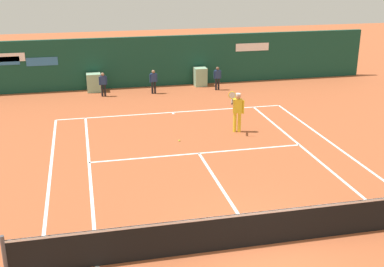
{
  "coord_description": "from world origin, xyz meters",
  "views": [
    {
      "loc": [
        -4.02,
        -10.2,
        6.83
      ],
      "look_at": [
        -0.26,
        6.4,
        0.8
      ],
      "focal_mm": 46.5,
      "sensor_mm": 36.0,
      "label": 1
    }
  ],
  "objects_px": {
    "ball_kid_right_post": "(217,77)",
    "tennis_ball_by_sideline": "(179,141)",
    "player_on_baseline": "(237,109)",
    "ball_kid_centre_post": "(103,83)",
    "ball_kid_left_post": "(153,80)"
  },
  "relations": [
    {
      "from": "player_on_baseline",
      "to": "tennis_ball_by_sideline",
      "type": "distance_m",
      "value": 2.79
    },
    {
      "from": "player_on_baseline",
      "to": "ball_kid_left_post",
      "type": "distance_m",
      "value": 7.33
    },
    {
      "from": "tennis_ball_by_sideline",
      "to": "ball_kid_right_post",
      "type": "bearing_deg",
      "value": 64.18
    },
    {
      "from": "player_on_baseline",
      "to": "ball_kid_right_post",
      "type": "height_order",
      "value": "player_on_baseline"
    },
    {
      "from": "ball_kid_centre_post",
      "to": "tennis_ball_by_sideline",
      "type": "height_order",
      "value": "ball_kid_centre_post"
    },
    {
      "from": "ball_kid_right_post",
      "to": "tennis_ball_by_sideline",
      "type": "xyz_separation_m",
      "value": [
        -3.63,
        -7.49,
        -0.7
      ]
    },
    {
      "from": "ball_kid_centre_post",
      "to": "ball_kid_left_post",
      "type": "bearing_deg",
      "value": -179.74
    },
    {
      "from": "player_on_baseline",
      "to": "ball_kid_centre_post",
      "type": "relative_size",
      "value": 1.48
    },
    {
      "from": "tennis_ball_by_sideline",
      "to": "ball_kid_left_post",
      "type": "bearing_deg",
      "value": 89.11
    },
    {
      "from": "player_on_baseline",
      "to": "ball_kid_left_post",
      "type": "height_order",
      "value": "player_on_baseline"
    },
    {
      "from": "player_on_baseline",
      "to": "tennis_ball_by_sideline",
      "type": "bearing_deg",
      "value": 30.43
    },
    {
      "from": "ball_kid_centre_post",
      "to": "ball_kid_left_post",
      "type": "height_order",
      "value": "ball_kid_left_post"
    },
    {
      "from": "tennis_ball_by_sideline",
      "to": "player_on_baseline",
      "type": "bearing_deg",
      "value": 12.94
    },
    {
      "from": "player_on_baseline",
      "to": "ball_kid_centre_post",
      "type": "distance_m",
      "value": 8.57
    },
    {
      "from": "ball_kid_right_post",
      "to": "ball_kid_centre_post",
      "type": "bearing_deg",
      "value": -1.5
    }
  ]
}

